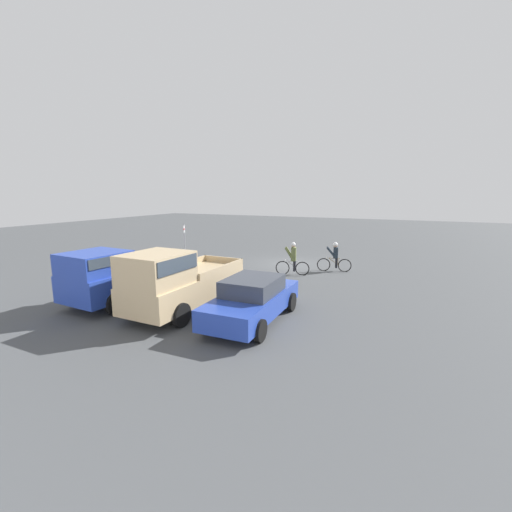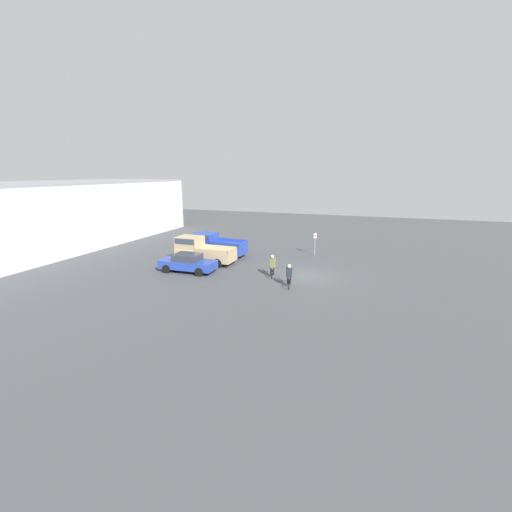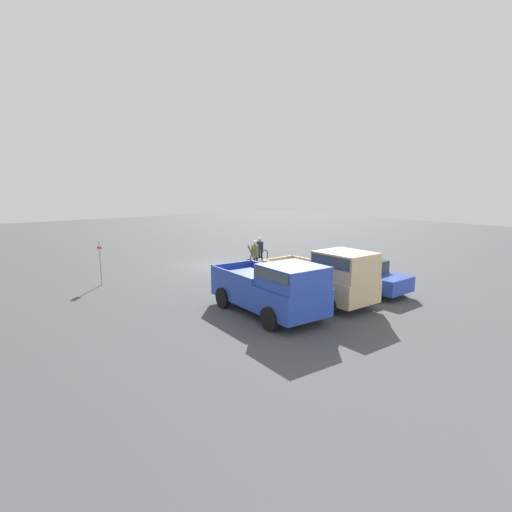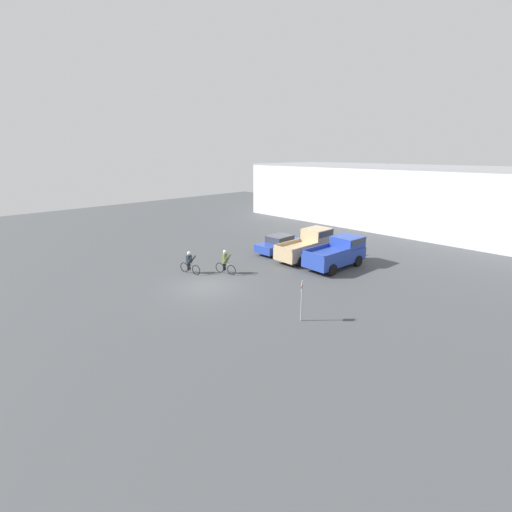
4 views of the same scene
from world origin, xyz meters
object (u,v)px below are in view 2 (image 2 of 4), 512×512
(sedan_0, at_px, (188,263))
(cyclist_1, at_px, (289,275))
(pickup_truck_1, at_px, (215,244))
(cyclist_0, at_px, (272,266))
(pickup_truck_0, at_px, (200,250))
(fire_lane_sign, at_px, (315,241))

(sedan_0, distance_m, cyclist_1, 8.65)
(pickup_truck_1, bearing_deg, sedan_0, -177.07)
(cyclist_0, bearing_deg, pickup_truck_0, 75.38)
(cyclist_0, distance_m, cyclist_1, 2.53)
(cyclist_1, xyz_separation_m, fire_lane_sign, (10.08, -0.04, 0.52))
(cyclist_1, distance_m, fire_lane_sign, 10.09)
(pickup_truck_0, xyz_separation_m, cyclist_0, (-1.88, -7.22, -0.32))
(sedan_0, relative_size, fire_lane_sign, 2.07)
(pickup_truck_0, height_order, pickup_truck_1, pickup_truck_0)
(pickup_truck_0, relative_size, cyclist_1, 2.88)
(pickup_truck_1, height_order, cyclist_1, pickup_truck_1)
(cyclist_0, relative_size, cyclist_1, 0.97)
(cyclist_1, bearing_deg, pickup_truck_1, 53.80)
(sedan_0, distance_m, cyclist_0, 6.89)
(pickup_truck_1, bearing_deg, cyclist_0, -123.43)
(pickup_truck_0, distance_m, fire_lane_sign, 11.06)
(pickup_truck_0, bearing_deg, sedan_0, -172.15)
(pickup_truck_1, relative_size, fire_lane_sign, 2.37)
(fire_lane_sign, bearing_deg, pickup_truck_1, 111.81)
(cyclist_0, xyz_separation_m, cyclist_1, (-1.81, -1.77, -0.04))
(pickup_truck_1, relative_size, cyclist_0, 2.96)
(cyclist_0, bearing_deg, cyclist_1, -135.58)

